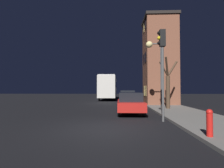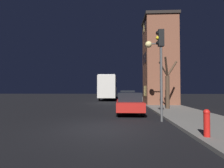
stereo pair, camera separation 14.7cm
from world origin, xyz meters
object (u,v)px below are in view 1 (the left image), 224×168
streetlamp (155,58)px  fire_hydrant (210,122)px  car_near_lane (130,103)px  traffic_light (162,56)px  car_mid_lane (127,97)px  bus (109,86)px  bare_tree (168,84)px

streetlamp → fire_hydrant: 8.13m
car_near_lane → traffic_light: bearing=-62.7°
car_near_lane → streetlamp: bearing=27.1°
car_near_lane → car_mid_lane: (0.19, 8.57, 0.06)m
traffic_light → bus: bearing=101.4°
bus → fire_hydrant: bearing=-78.6°
car_mid_lane → fire_hydrant: bearing=-82.1°
streetlamp → fire_hydrant: size_ratio=5.79×
car_mid_lane → fire_hydrant: size_ratio=4.71×
car_near_lane → bare_tree: bearing=34.3°
car_near_lane → car_mid_lane: size_ratio=1.03×
bare_tree → bus: (-5.86, 15.34, 0.16)m
traffic_light → car_near_lane: (-1.53, 2.97, -2.71)m
streetlamp → bare_tree: 2.69m
traffic_light → streetlamp: bearing=84.2°
bus → car_near_lane: 17.82m
traffic_light → car_mid_lane: bearing=96.6°
traffic_light → bus: size_ratio=0.43×
traffic_light → car_mid_lane: (-1.34, 11.53, -2.65)m
bus → car_mid_lane: bus is taller
traffic_light → car_near_lane: 4.30m
traffic_light → bus: 20.98m
fire_hydrant → bare_tree: bearing=83.2°
fire_hydrant → traffic_light: bearing=102.0°
traffic_light → bus: (-4.12, 20.53, -1.20)m
bare_tree → car_mid_lane: bare_tree is taller
streetlamp → bare_tree: size_ratio=1.27×
car_mid_lane → bus: bearing=107.2°
bare_tree → traffic_light: bearing=-108.5°
car_mid_lane → streetlamp: bearing=-77.1°
bus → car_mid_lane: bearing=-72.8°
car_mid_lane → fire_hydrant: 15.06m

